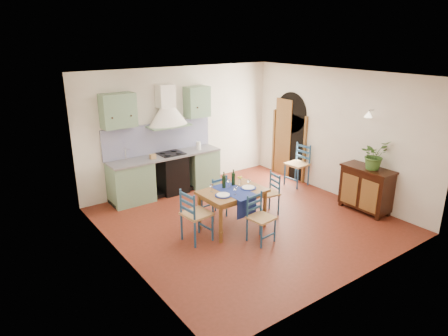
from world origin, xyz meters
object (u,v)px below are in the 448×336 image
at_px(dining_table, 233,195).
at_px(potted_plant, 374,155).
at_px(chair_near, 260,218).
at_px(sideboard, 366,188).

distance_m(dining_table, potted_plant, 2.93).
height_order(dining_table, chair_near, dining_table).
xyz_separation_m(dining_table, chair_near, (0.08, -0.68, -0.22)).
xyz_separation_m(dining_table, potted_plant, (2.67, -1.07, 0.56)).
relative_size(chair_near, sideboard, 0.82).
height_order(dining_table, sideboard, dining_table).
relative_size(dining_table, chair_near, 1.41).
bearing_deg(sideboard, dining_table, 159.76).
relative_size(dining_table, potted_plant, 2.08).
bearing_deg(potted_plant, chair_near, 171.43).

